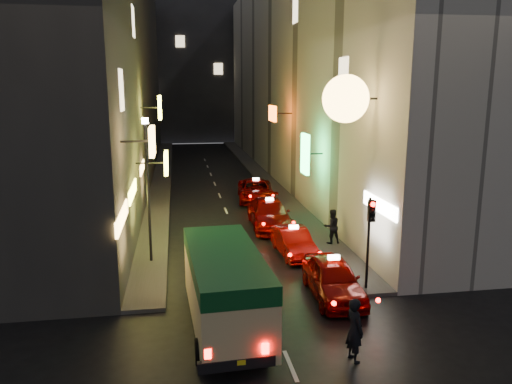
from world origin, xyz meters
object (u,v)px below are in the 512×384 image
traffic_light (370,224)px  lamp_post (148,181)px  pedestrian_crossing (355,326)px  taxi_near (333,275)px  minibus (225,281)px

traffic_light → lamp_post: (-8.20, 4.53, 1.04)m
pedestrian_crossing → lamp_post: bearing=20.3°
pedestrian_crossing → traffic_light: bearing=-39.5°
taxi_near → lamp_post: 8.74m
lamp_post → taxi_near: bearing=-34.5°
pedestrian_crossing → traffic_light: (2.17, 4.47, 1.63)m
taxi_near → lamp_post: bearing=145.5°
taxi_near → minibus: bearing=-155.6°
pedestrian_crossing → taxi_near: bearing=-23.6°
pedestrian_crossing → traffic_light: 5.22m
taxi_near → traffic_light: traffic_light is taller
pedestrian_crossing → lamp_post: (-6.03, 8.99, 2.66)m
minibus → traffic_light: traffic_light is taller
traffic_light → lamp_post: bearing=151.1°
minibus → traffic_light: 6.03m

